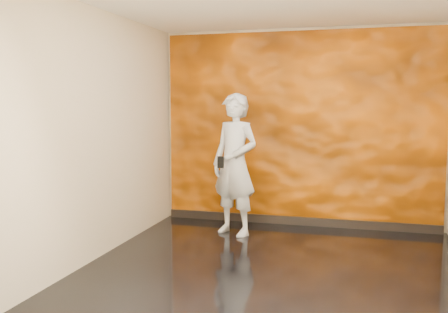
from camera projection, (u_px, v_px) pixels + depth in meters
room at (277, 137)px, 5.21m from camera, size 4.02×4.02×2.81m
feature_wall at (300, 129)px, 7.09m from camera, size 3.90×0.06×2.75m
baseboard at (298, 221)px, 7.19m from camera, size 3.90×0.04×0.12m
man at (235, 164)px, 6.61m from camera, size 0.81×0.69×1.88m
phone at (221, 162)px, 6.40m from camera, size 0.08×0.02×0.15m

